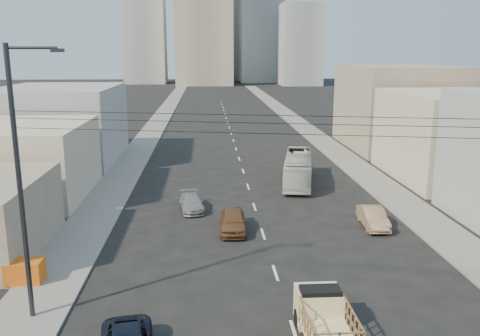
{
  "coord_description": "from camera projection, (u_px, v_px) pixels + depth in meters",
  "views": [
    {
      "loc": [
        -3.6,
        -17.25,
        11.64
      ],
      "look_at": [
        -1.24,
        18.19,
        3.5
      ],
      "focal_mm": 38.0,
      "sensor_mm": 36.0,
      "label": 1
    }
  ],
  "objects": [
    {
      "name": "midrise_ne",
      "position": [
        261.0,
        30.0,
        196.23
      ],
      "size": [
        16.0,
        16.0,
        40.0
      ],
      "primitive_type": "cube",
      "color": "gray",
      "rests_on": "ground"
    },
    {
      "name": "lane_dashes",
      "position": [
        232.0,
        137.0,
        71.15
      ],
      "size": [
        0.15,
        104.0,
        0.01
      ],
      "color": "silver",
      "rests_on": "ground"
    },
    {
      "name": "streetlamp_left",
      "position": [
        22.0,
        179.0,
        21.32
      ],
      "size": [
        2.36,
        0.25,
        12.0
      ],
      "color": "#2D2D33",
      "rests_on": "ground"
    },
    {
      "name": "overhead_wires",
      "position": [
        302.0,
        125.0,
        19.06
      ],
      "size": [
        23.01,
        5.02,
        0.72
      ],
      "color": "black",
      "rests_on": "ground"
    },
    {
      "name": "flatbed_pickup",
      "position": [
        324.0,
        316.0,
        20.76
      ],
      "size": [
        1.95,
        4.41,
        1.9
      ],
      "color": "beige",
      "rests_on": "ground"
    },
    {
      "name": "sidewalk_right",
      "position": [
        294.0,
        120.0,
        88.44
      ],
      "size": [
        3.5,
        180.0,
        0.12
      ],
      "primitive_type": "cube",
      "color": "slate",
      "rests_on": "ground"
    },
    {
      "name": "bldg_left_far",
      "position": [
        61.0,
        124.0,
        55.38
      ],
      "size": [
        12.0,
        16.0,
        8.0
      ],
      "primitive_type": "cube",
      "color": "#969698",
      "rests_on": "ground"
    },
    {
      "name": "midrise_back",
      "position": [
        228.0,
        26.0,
        209.59
      ],
      "size": [
        18.0,
        18.0,
        44.0
      ],
      "primitive_type": "cube",
      "color": "#969698",
      "rests_on": "ground"
    },
    {
      "name": "sedan_brown",
      "position": [
        233.0,
        221.0,
        33.56
      ],
      "size": [
        1.88,
        4.33,
        1.45
      ],
      "primitive_type": "imported",
      "rotation": [
        0.0,
        0.0,
        -0.04
      ],
      "color": "brown",
      "rests_on": "ground"
    },
    {
      "name": "city_bus",
      "position": [
        298.0,
        169.0,
        45.7
      ],
      "size": [
        4.19,
        10.08,
        2.74
      ],
      "primitive_type": "imported",
      "rotation": [
        0.0,
        0.0,
        -0.2
      ],
      "color": "#B8B8B4",
      "rests_on": "ground"
    },
    {
      "name": "sedan_grey",
      "position": [
        192.0,
        203.0,
        38.1
      ],
      "size": [
        2.15,
        4.2,
        1.17
      ],
      "primitive_type": "imported",
      "rotation": [
        0.0,
        0.0,
        0.13
      ],
      "color": "gray",
      "rests_on": "ground"
    },
    {
      "name": "bldg_right_far",
      "position": [
        398.0,
        107.0,
        62.58
      ],
      "size": [
        12.0,
        16.0,
        10.0
      ],
      "primitive_type": "cube",
      "color": "gray",
      "rests_on": "ground"
    },
    {
      "name": "midrise_east",
      "position": [
        301.0,
        45.0,
        178.9
      ],
      "size": [
        14.0,
        14.0,
        28.0
      ],
      "primitive_type": "cube",
      "color": "gray",
      "rests_on": "ground"
    },
    {
      "name": "midrise_nw",
      "position": [
        145.0,
        37.0,
        189.18
      ],
      "size": [
        15.0,
        15.0,
        34.0
      ],
      "primitive_type": "cube",
      "color": "gray",
      "rests_on": "ground"
    },
    {
      "name": "sidewalk_left",
      "position": [
        159.0,
        121.0,
        86.91
      ],
      "size": [
        3.5,
        180.0,
        0.12
      ],
      "primitive_type": "cube",
      "color": "slate",
      "rests_on": "ground"
    },
    {
      "name": "sedan_tan",
      "position": [
        373.0,
        217.0,
        34.44
      ],
      "size": [
        1.64,
        4.13,
        1.34
      ],
      "primitive_type": "imported",
      "rotation": [
        0.0,
        0.0,
        -0.06
      ],
      "color": "#947556",
      "rests_on": "ground"
    },
    {
      "name": "bldg_right_mid",
      "position": [
        455.0,
        136.0,
        47.21
      ],
      "size": [
        11.0,
        14.0,
        8.0
      ],
      "primitive_type": "cube",
      "color": "#C0B29B",
      "rests_on": "ground"
    },
    {
      "name": "crate_stack",
      "position": [
        25.0,
        271.0,
        25.96
      ],
      "size": [
        1.8,
        1.2,
        1.14
      ],
      "color": "#D35B13",
      "rests_on": "sidewalk_left"
    },
    {
      "name": "bldg_left_mid",
      "position": [
        16.0,
        161.0,
        41.05
      ],
      "size": [
        11.0,
        12.0,
        6.0
      ],
      "primitive_type": "cube",
      "color": "#C0B29B",
      "rests_on": "ground"
    }
  ]
}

